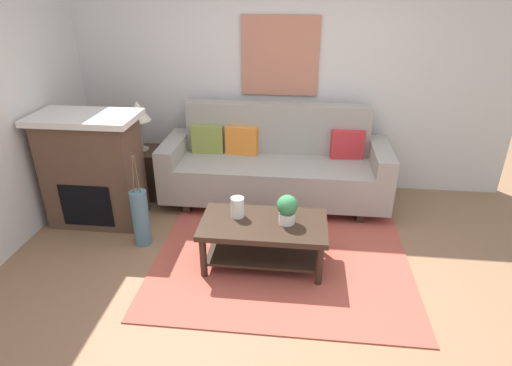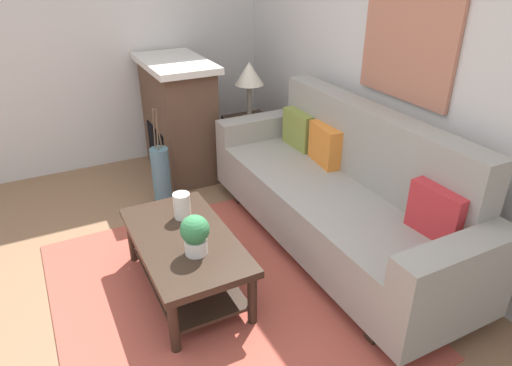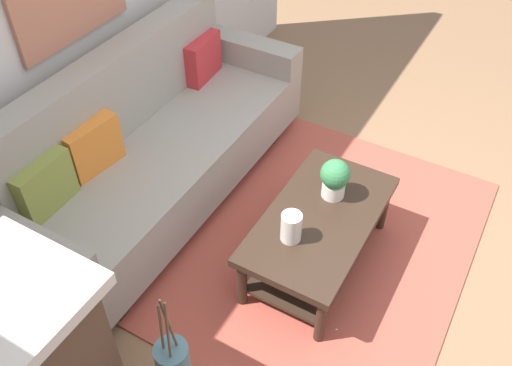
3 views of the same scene
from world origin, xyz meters
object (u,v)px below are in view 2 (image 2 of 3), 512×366
at_px(couch, 339,196).
at_px(floor_vase, 162,178).
at_px(fireplace, 179,118).
at_px(side_table, 250,144).
at_px(tabletop_vase, 182,206).
at_px(throw_pillow_crimson, 437,212).
at_px(throw_pillow_orange, 325,145).
at_px(table_lamp, 249,76).
at_px(framed_painting, 408,37).
at_px(throw_pillow_olive, 299,129).
at_px(potted_plant_tabletop, 195,234).
at_px(coffee_table, 185,251).

bearing_deg(couch, floor_vase, -139.50).
bearing_deg(fireplace, side_table, 66.88).
xyz_separation_m(couch, tabletop_vase, (-0.25, -1.15, 0.09)).
height_order(couch, throw_pillow_crimson, couch).
relative_size(throw_pillow_orange, tabletop_vase, 1.97).
distance_m(throw_pillow_crimson, tabletop_vase, 1.65).
xyz_separation_m(table_lamp, floor_vase, (0.33, -1.04, -0.71)).
relative_size(throw_pillow_orange, table_lamp, 0.63).
bearing_deg(throw_pillow_orange, floor_vase, -125.15).
bearing_deg(table_lamp, framed_painting, 16.52).
distance_m(table_lamp, floor_vase, 1.30).
bearing_deg(throw_pillow_crimson, table_lamp, -177.17).
distance_m(couch, throw_pillow_olive, 0.84).
distance_m(potted_plant_tabletop, side_table, 2.13).
distance_m(couch, table_lamp, 1.64).
distance_m(couch, framed_painting, 1.22).
bearing_deg(fireplace, tabletop_vase, -18.09).
bearing_deg(throw_pillow_crimson, floor_vase, -149.93).
xyz_separation_m(potted_plant_tabletop, floor_vase, (-1.39, 0.18, -0.29)).
bearing_deg(floor_vase, coffee_table, -9.31).
relative_size(tabletop_vase, potted_plant_tabletop, 0.70).
xyz_separation_m(throw_pillow_orange, potted_plant_tabletop, (0.58, -1.34, -0.11)).
bearing_deg(throw_pillow_crimson, couch, -171.05).
bearing_deg(couch, fireplace, -160.53).
distance_m(couch, floor_vase, 1.60).
bearing_deg(coffee_table, table_lamp, 140.92).
bearing_deg(framed_painting, coffee_table, -90.50).
bearing_deg(framed_painting, side_table, -163.48).
distance_m(tabletop_vase, framed_painting, 1.94).
bearing_deg(couch, side_table, 179.66).
distance_m(throw_pillow_olive, coffee_table, 1.60).
height_order(side_table, framed_painting, framed_painting).
xyz_separation_m(throw_pillow_olive, throw_pillow_crimson, (1.58, 0.00, 0.00)).
distance_m(couch, throw_pillow_crimson, 0.84).
bearing_deg(couch, framed_painting, 90.00).
relative_size(tabletop_vase, floor_vase, 0.33).
bearing_deg(tabletop_vase, side_table, 137.88).
distance_m(throw_pillow_olive, framed_painting, 1.23).
xyz_separation_m(floor_vase, framed_painting, (1.21, 1.50, 1.28)).
height_order(throw_pillow_olive, throw_pillow_orange, same).
relative_size(throw_pillow_olive, side_table, 0.64).
distance_m(tabletop_vase, side_table, 1.75).
relative_size(throw_pillow_olive, potted_plant_tabletop, 1.37).
height_order(couch, coffee_table, couch).
xyz_separation_m(couch, table_lamp, (-1.54, 0.01, 0.56)).
distance_m(coffee_table, table_lamp, 2.08).
xyz_separation_m(throw_pillow_olive, coffee_table, (0.77, -1.35, -0.37)).
bearing_deg(tabletop_vase, framed_painting, 81.08).
bearing_deg(tabletop_vase, throw_pillow_olive, 112.74).
bearing_deg(throw_pillow_crimson, throw_pillow_olive, 180.00).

